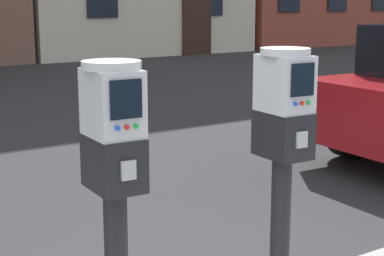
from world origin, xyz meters
name	(u,v)px	position (x,y,z in m)	size (l,w,h in m)	color
parking_meter_near_kerb	(114,173)	(-0.18, -0.24, 1.06)	(0.23, 0.26, 1.34)	black
parking_meter_twin_adjacent	(283,144)	(0.65, -0.24, 1.07)	(0.23, 0.26, 1.35)	black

